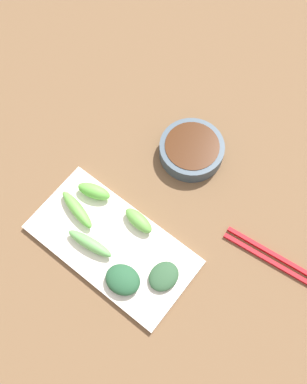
{
  "coord_description": "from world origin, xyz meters",
  "views": [
    {
      "loc": [
        0.27,
        0.2,
        0.9
      ],
      "look_at": [
        -0.02,
        -0.03,
        0.05
      ],
      "focal_mm": 43.6,
      "sensor_mm": 36.0,
      "label": 1
    }
  ],
  "objects": [
    {
      "name": "broccoli_stalk_5",
      "position": [
        0.06,
        -0.12,
        0.05
      ],
      "size": [
        0.05,
        0.07,
        0.03
      ],
      "primitive_type": "ellipsoid",
      "rotation": [
        0.0,
        0.0,
        0.3
      ],
      "color": "#61B744",
      "rests_on": "serving_plate"
    },
    {
      "name": "broccoli_stalk_3",
      "position": [
        0.11,
        -0.12,
        0.05
      ],
      "size": [
        0.05,
        0.1,
        0.03
      ],
      "primitive_type": "ellipsoid",
      "rotation": [
        0.0,
        0.0,
        -0.24
      ],
      "color": "#62B346",
      "rests_on": "serving_plate"
    },
    {
      "name": "broccoli_stalk_4",
      "position": [
        0.05,
        -0.01,
        0.05
      ],
      "size": [
        0.03,
        0.07,
        0.03
      ],
      "primitive_type": "ellipsoid",
      "rotation": [
        0.0,
        0.0,
        -0.1
      ],
      "color": "#61A845",
      "rests_on": "serving_plate"
    },
    {
      "name": "tabletop",
      "position": [
        0.0,
        0.0,
        0.01
      ],
      "size": [
        2.1,
        2.1,
        0.02
      ],
      "primitive_type": "cube",
      "color": "brown",
      "rests_on": "ground"
    },
    {
      "name": "serving_plate",
      "position": [
        0.11,
        -0.03,
        0.03
      ],
      "size": [
        0.17,
        0.33,
        0.01
      ],
      "primitive_type": "cube",
      "color": "silver",
      "rests_on": "tabletop"
    },
    {
      "name": "broccoli_stalk_2",
      "position": [
        0.14,
        -0.06,
        0.05
      ],
      "size": [
        0.04,
        0.1,
        0.03
      ],
      "primitive_type": "ellipsoid",
      "rotation": [
        0.0,
        0.0,
        0.13
      ],
      "color": "#64B05A",
      "rests_on": "serving_plate"
    },
    {
      "name": "broccoli_leafy_0",
      "position": [
        0.1,
        0.09,
        0.04
      ],
      "size": [
        0.07,
        0.06,
        0.02
      ],
      "primitive_type": "ellipsoid",
      "rotation": [
        0.0,
        0.0,
        -0.09
      ],
      "color": "#2C5132",
      "rests_on": "serving_plate"
    },
    {
      "name": "sauce_bowl",
      "position": [
        -0.14,
        -0.03,
        0.04
      ],
      "size": [
        0.14,
        0.14,
        0.04
      ],
      "color": "#384754",
      "rests_on": "tabletop"
    },
    {
      "name": "broccoli_leafy_1",
      "position": [
        0.16,
        0.04,
        0.05
      ],
      "size": [
        0.07,
        0.07,
        0.03
      ],
      "primitive_type": "ellipsoid",
      "rotation": [
        0.0,
        0.0,
        0.15
      ],
      "color": "#235132",
      "rests_on": "serving_plate"
    },
    {
      "name": "chopsticks",
      "position": [
        -0.06,
        0.25,
        0.02
      ],
      "size": [
        0.05,
        0.23,
        0.01
      ],
      "rotation": [
        0.0,
        0.0,
        0.11
      ],
      "color": "#B5151C",
      "rests_on": "tabletop"
    }
  ]
}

